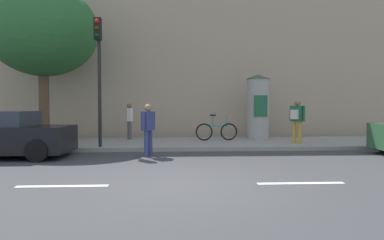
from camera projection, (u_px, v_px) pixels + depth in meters
ground_plane at (184, 185)px, 6.86m from camera, size 80.00×80.00×0.00m
sidewalk_curb at (179, 143)px, 13.84m from camera, size 36.00×4.00×0.15m
lane_markings at (184, 185)px, 6.86m from camera, size 25.80×0.16×0.01m
building_backdrop at (177, 37)px, 18.62m from camera, size 36.00×5.00×10.67m
traffic_light at (99, 61)px, 11.82m from camera, size 0.24×0.45×4.46m
poster_column at (258, 106)px, 14.99m from camera, size 1.06×1.06×2.82m
street_tree at (43, 31)px, 13.52m from camera, size 4.28×4.28×6.27m
pedestrian_in_dark_shirt at (148, 126)px, 10.67m from camera, size 0.42×0.59×1.64m
pedestrian_in_light_jacket at (129, 118)px, 14.74m from camera, size 0.35×0.58×1.56m
pedestrian_with_bag at (297, 117)px, 13.08m from camera, size 0.53×0.54×1.68m
bicycle_leaning at (217, 131)px, 14.25m from camera, size 1.77×0.19×1.09m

